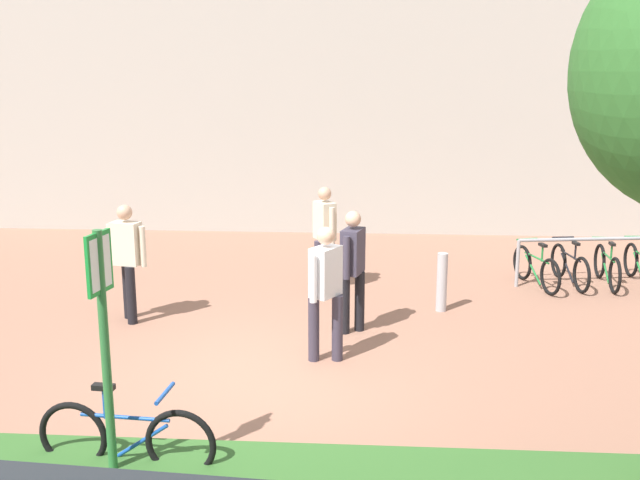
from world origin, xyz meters
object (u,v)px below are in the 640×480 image
at_px(bollard_steel, 442,282).
at_px(person_suited_navy, 353,264).
at_px(parking_sign_post, 103,322).
at_px(person_shirt_blue, 127,255).
at_px(bike_rack_cluster, 624,265).
at_px(bike_at_sign, 126,438).
at_px(person_shirt_white, 325,231).
at_px(person_casual_tan, 326,285).

relative_size(bollard_steel, person_suited_navy, 0.52).
bearing_deg(parking_sign_post, bollard_steel, 56.55).
bearing_deg(person_shirt_blue, bike_rack_cluster, 17.00).
distance_m(person_shirt_blue, person_suited_navy, 3.25).
relative_size(parking_sign_post, bike_at_sign, 1.37).
distance_m(parking_sign_post, person_shirt_blue, 4.50).
bearing_deg(person_suited_navy, person_shirt_white, 103.94).
height_order(bike_rack_cluster, person_casual_tan, person_casual_tan).
bearing_deg(bollard_steel, bike_rack_cluster, 26.77).
bearing_deg(bike_rack_cluster, bike_at_sign, -135.02).
xyz_separation_m(parking_sign_post, bollard_steel, (3.34, 5.05, -1.06)).
bearing_deg(person_shirt_blue, person_shirt_white, 33.33).
bearing_deg(bollard_steel, person_suited_navy, -142.77).
distance_m(bike_rack_cluster, bollard_steel, 3.61).
relative_size(person_casual_tan, person_suited_navy, 1.00).
height_order(person_suited_navy, person_shirt_white, same).
relative_size(bike_at_sign, person_shirt_white, 0.98).
xyz_separation_m(bike_at_sign, bike_rack_cluster, (6.49, 6.49, -0.00)).
relative_size(bollard_steel, person_casual_tan, 0.52).
relative_size(bike_rack_cluster, person_suited_navy, 2.16).
relative_size(person_shirt_blue, person_casual_tan, 1.00).
relative_size(parking_sign_post, bollard_steel, 2.56).
height_order(bollard_steel, person_casual_tan, person_casual_tan).
height_order(parking_sign_post, bollard_steel, parking_sign_post).
relative_size(bollard_steel, person_shirt_white, 0.52).
xyz_separation_m(bike_rack_cluster, bollard_steel, (-3.22, -1.63, 0.10)).
xyz_separation_m(bollard_steel, person_shirt_blue, (-4.57, -0.76, 0.53)).
distance_m(bollard_steel, person_casual_tan, 2.69).
distance_m(bike_at_sign, bike_rack_cluster, 9.18).
bearing_deg(person_suited_navy, bike_rack_cluster, 30.08).
bearing_deg(person_shirt_white, bike_at_sign, -103.64).
bearing_deg(parking_sign_post, person_shirt_blue, 106.00).
relative_size(bike_rack_cluster, person_shirt_blue, 2.16).
height_order(parking_sign_post, bike_at_sign, parking_sign_post).
height_order(person_shirt_blue, person_shirt_white, same).
bearing_deg(person_shirt_white, person_shirt_blue, -146.67).
relative_size(person_shirt_blue, person_shirt_white, 1.00).
bearing_deg(parking_sign_post, bike_rack_cluster, 45.51).
height_order(bollard_steel, person_shirt_white, person_shirt_white).
distance_m(bike_at_sign, person_suited_navy, 4.36).
bearing_deg(person_shirt_white, bike_rack_cluster, 6.61).
relative_size(person_shirt_blue, person_suited_navy, 1.00).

